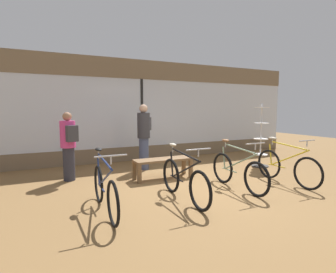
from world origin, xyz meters
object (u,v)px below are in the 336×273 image
customer_near_rack (69,144)px  customer_by_window (144,134)px  bicycle_far_right (286,166)px  bicycle_far_left (105,189)px  display_bench (163,162)px  bicycle_left (184,180)px  accessory_rack (261,141)px  bicycle_right (238,171)px

customer_near_rack → customer_by_window: 1.99m
customer_near_rack → bicycle_far_right: bearing=-28.0°
bicycle_far_left → bicycle_far_right: bearing=-0.9°
display_bench → customer_near_rack: size_ratio=0.88×
bicycle_far_right → bicycle_left: bearing=179.6°
accessory_rack → customer_near_rack: size_ratio=1.13×
customer_near_rack → bicycle_far_left: bearing=-81.3°
bicycle_far_right → accessory_rack: (0.76, 1.55, 0.35)m
bicycle_left → customer_by_window: size_ratio=0.98×
bicycle_left → bicycle_far_right: bearing=-0.4°
bicycle_far_left → accessory_rack: 5.00m
bicycle_far_left → bicycle_right: bearing=1.4°
bicycle_far_right → accessory_rack: size_ratio=0.96×
accessory_rack → customer_near_rack: 5.17m
bicycle_far_right → display_bench: size_ratio=1.23×
display_bench → customer_by_window: customer_by_window is taller
bicycle_right → customer_by_window: size_ratio=0.97×
accessory_rack → customer_by_window: 3.34m
bicycle_left → customer_near_rack: 2.93m
bicycle_far_left → bicycle_far_right: bicycle_far_right is taller
bicycle_far_left → display_bench: size_ratio=1.24×
display_bench → bicycle_left: bearing=-100.5°
accessory_rack → bicycle_right: bearing=-145.0°
bicycle_left → customer_near_rack: size_ratio=1.10×
bicycle_far_left → customer_near_rack: size_ratio=1.09×
bicycle_far_right → customer_by_window: (-2.39, 2.65, 0.58)m
display_bench → bicycle_far_left: bearing=-138.6°
bicycle_far_left → customer_by_window: (1.62, 2.59, 0.58)m
bicycle_far_right → customer_near_rack: (-4.35, 2.31, 0.47)m
bicycle_right → display_bench: size_ratio=1.23×
bicycle_right → display_bench: (-1.05, 1.43, 0.01)m
bicycle_left → customer_by_window: customer_by_window is taller
display_bench → customer_by_window: (-0.08, 1.09, 0.57)m
bicycle_right → display_bench: 1.77m
bicycle_far_left → display_bench: (1.70, 1.49, 0.01)m
bicycle_right → bicycle_far_right: (1.26, -0.13, 0.01)m
bicycle_right → display_bench: bearing=126.4°
bicycle_left → accessory_rack: accessory_rack is taller
bicycle_far_right → display_bench: (-2.31, 1.56, 0.01)m
accessory_rack → display_bench: 3.09m
bicycle_far_left → customer_by_window: 3.11m
bicycle_far_right → accessory_rack: bearing=63.9°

